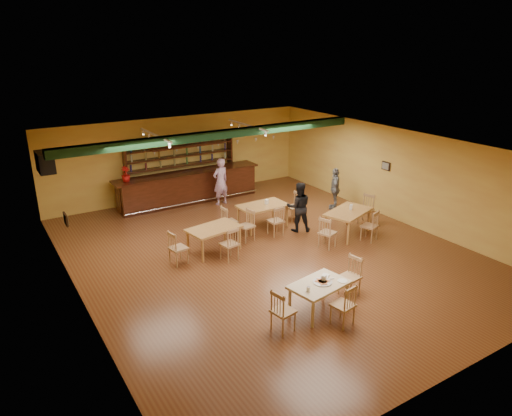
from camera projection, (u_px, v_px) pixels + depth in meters
floor at (268, 253)px, 13.15m from camera, size 12.00×12.00×0.00m
ceiling_beam at (218, 135)px, 14.40m from camera, size 10.00×0.30×0.25m
track_rail_left at (155, 135)px, 13.96m from camera, size 0.05×2.50×0.05m
track_rail_right at (247, 125)px, 15.55m from camera, size 0.05×2.50×0.05m
ac_unit at (46, 162)px, 13.31m from camera, size 0.34×0.70×0.48m
picture_left at (66, 219)px, 10.90m from camera, size 0.04×0.34×0.28m
picture_right at (386, 166)px, 15.43m from camera, size 0.04×0.34×0.28m
bar_counter at (189, 187)px, 17.04m from camera, size 5.40×0.85×1.13m
back_bar_hutch at (181, 168)px, 17.35m from camera, size 4.18×0.40×2.28m
poinsettia at (126, 174)px, 15.64m from camera, size 0.38×0.38×0.52m
dining_table_a at (214, 239)px, 13.12m from camera, size 1.56×1.09×0.72m
dining_table_b at (263, 216)px, 14.78m from camera, size 1.53×0.94×0.76m
dining_table_d at (348, 223)px, 14.25m from camera, size 1.75×1.38×0.77m
near_table at (319, 297)px, 10.23m from camera, size 1.39×1.02×0.68m
pizza_tray at (323, 282)px, 10.15m from camera, size 0.54×0.54×0.01m
parmesan_shaker at (308, 289)px, 9.78m from camera, size 0.09×0.09×0.11m
napkin_stack at (325, 276)px, 10.41m from camera, size 0.25×0.23×0.03m
pizza_server at (326, 279)px, 10.25m from camera, size 0.33×0.18×0.00m
side_plate at (343, 281)px, 10.21m from camera, size 0.25×0.25×0.01m
patron_bar at (221, 182)px, 16.72m from camera, size 0.67×0.50×1.69m
patron_right_a at (299, 207)px, 14.40m from camera, size 0.95×0.87×1.56m
patron_right_b at (335, 189)px, 16.32m from camera, size 0.83×0.88×1.46m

